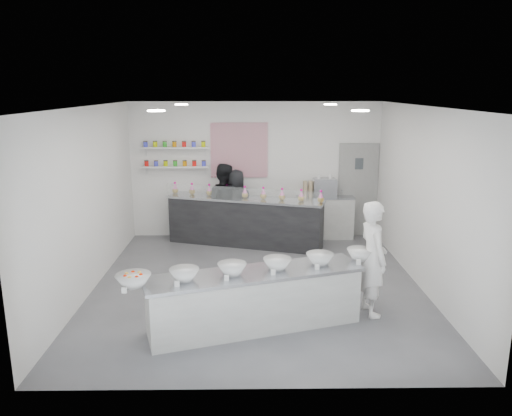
{
  "coord_description": "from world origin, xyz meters",
  "views": [
    {
      "loc": [
        -0.13,
        -7.95,
        3.29
      ],
      "look_at": [
        -0.02,
        0.4,
        1.27
      ],
      "focal_mm": 35.0,
      "sensor_mm": 36.0,
      "label": 1
    }
  ],
  "objects": [
    {
      "name": "pattern_panel",
      "position": [
        -0.35,
        2.98,
        1.95
      ],
      "size": [
        1.25,
        0.03,
        1.2
      ],
      "primitive_type": "cube",
      "color": "#A7284D",
      "rests_on": "back_wall"
    },
    {
      "name": "left_wall",
      "position": [
        -2.75,
        0.0,
        1.5
      ],
      "size": [
        0.0,
        6.0,
        6.0
      ],
      "primitive_type": "plane",
      "rotation": [
        1.57,
        0.0,
        1.57
      ],
      "color": "white",
      "rests_on": "floor"
    },
    {
      "name": "staff_right",
      "position": [
        -0.42,
        2.57,
        0.79
      ],
      "size": [
        0.83,
        0.58,
        1.59
      ],
      "primitive_type": "imported",
      "rotation": [
        0.0,
        0.0,
        3.25
      ],
      "color": "black",
      "rests_on": "floor"
    },
    {
      "name": "woman_prep",
      "position": [
        1.67,
        -1.07,
        0.86
      ],
      "size": [
        0.52,
        0.69,
        1.72
      ],
      "primitive_type": "imported",
      "rotation": [
        0.0,
        0.0,
        1.76
      ],
      "color": "white",
      "rests_on": "floor"
    },
    {
      "name": "back_door",
      "position": [
        2.3,
        2.97,
        1.05
      ],
      "size": [
        0.88,
        0.04,
        2.1
      ],
      "primitive_type": "cube",
      "color": "gray",
      "rests_on": "floor"
    },
    {
      "name": "downlight_1",
      "position": [
        1.4,
        -1.0,
        2.98
      ],
      "size": [
        0.24,
        0.24,
        0.02
      ],
      "primitive_type": "cylinder",
      "color": "white",
      "rests_on": "ceiling"
    },
    {
      "name": "cookie_bags",
      "position": [
        -0.22,
        2.28,
        1.16
      ],
      "size": [
        3.23,
        1.1,
        0.25
      ],
      "primitive_type": null,
      "rotation": [
        0.0,
        0.0,
        -0.3
      ],
      "color": "#FE71CB",
      "rests_on": "back_bar"
    },
    {
      "name": "label_cards",
      "position": [
        -0.21,
        -2.01,
        0.86
      ],
      "size": [
        3.31,
        0.04,
        0.07
      ],
      "primitive_type": null,
      "color": "white",
      "rests_on": "prep_counter"
    },
    {
      "name": "prep_bowls",
      "position": [
        -0.06,
        -1.52,
        0.91
      ],
      "size": [
        3.63,
        1.57,
        0.16
      ],
      "primitive_type": null,
      "rotation": [
        0.0,
        0.0,
        0.31
      ],
      "color": "white",
      "rests_on": "prep_counter"
    },
    {
      "name": "downlight_2",
      "position": [
        -1.4,
        1.6,
        2.98
      ],
      "size": [
        0.24,
        0.24,
        0.02
      ],
      "primitive_type": "cylinder",
      "color": "white",
      "rests_on": "ceiling"
    },
    {
      "name": "jar_shelf_upper",
      "position": [
        -1.75,
        2.9,
        2.02
      ],
      "size": [
        1.45,
        0.22,
        0.04
      ],
      "primitive_type": "cube",
      "color": "silver",
      "rests_on": "back_wall"
    },
    {
      "name": "prep_counter",
      "position": [
        -0.06,
        -1.52,
        0.41
      ],
      "size": [
        3.11,
        1.57,
        0.83
      ],
      "primitive_type": "cube",
      "rotation": [
        0.0,
        0.0,
        0.31
      ],
      "color": "#B7B7B2",
      "rests_on": "floor"
    },
    {
      "name": "back_bar",
      "position": [
        -0.22,
        2.28,
        0.52
      ],
      "size": [
        3.36,
        1.56,
        1.03
      ],
      "primitive_type": "cube",
      "rotation": [
        0.0,
        0.0,
        -0.3
      ],
      "color": "black",
      "rests_on": "floor"
    },
    {
      "name": "downlight_0",
      "position": [
        -1.4,
        -1.0,
        2.98
      ],
      "size": [
        0.24,
        0.24,
        0.02
      ],
      "primitive_type": "cylinder",
      "color": "white",
      "rests_on": "ceiling"
    },
    {
      "name": "cup_stacks",
      "position": [
        1.16,
        2.78,
        1.11
      ],
      "size": [
        0.24,
        0.24,
        0.34
      ],
      "primitive_type": null,
      "color": "tan",
      "rests_on": "espresso_ledge"
    },
    {
      "name": "downlight_3",
      "position": [
        1.4,
        1.6,
        2.98
      ],
      "size": [
        0.24,
        0.24,
        0.02
      ],
      "primitive_type": "cylinder",
      "color": "white",
      "rests_on": "ceiling"
    },
    {
      "name": "sneeze_guard",
      "position": [
        -0.31,
        2.0,
        1.17
      ],
      "size": [
        3.14,
        0.97,
        0.28
      ],
      "primitive_type": "cube",
      "rotation": [
        0.0,
        0.0,
        -0.3
      ],
      "color": "white",
      "rests_on": "back_bar"
    },
    {
      "name": "ceiling",
      "position": [
        0.0,
        0.0,
        3.0
      ],
      "size": [
        6.0,
        6.0,
        0.0
      ],
      "primitive_type": "plane",
      "rotation": [
        3.14,
        0.0,
        0.0
      ],
      "color": "white",
      "rests_on": "floor"
    },
    {
      "name": "espresso_ledge",
      "position": [
        1.55,
        2.78,
        0.47
      ],
      "size": [
        1.27,
        0.4,
        0.94
      ],
      "primitive_type": "cube",
      "color": "#B7B7B2",
      "rests_on": "floor"
    },
    {
      "name": "staff_left",
      "position": [
        -0.7,
        2.53,
        0.86
      ],
      "size": [
        0.95,
        0.8,
        1.73
      ],
      "primitive_type": "imported",
      "rotation": [
        0.0,
        0.0,
        2.95
      ],
      "color": "black",
      "rests_on": "floor"
    },
    {
      "name": "back_wall",
      "position": [
        0.0,
        3.0,
        1.5
      ],
      "size": [
        5.5,
        0.0,
        5.5
      ],
      "primitive_type": "plane",
      "rotation": [
        1.57,
        0.0,
        0.0
      ],
      "color": "white",
      "rests_on": "floor"
    },
    {
      "name": "floor",
      "position": [
        0.0,
        0.0,
        0.0
      ],
      "size": [
        6.0,
        6.0,
        0.0
      ],
      "primitive_type": "plane",
      "color": "#515156",
      "rests_on": "ground"
    },
    {
      "name": "preserve_jars",
      "position": [
        -1.75,
        2.88,
        1.88
      ],
      "size": [
        1.45,
        0.1,
        0.56
      ],
      "primitive_type": null,
      "color": "red",
      "rests_on": "jar_shelf_lower"
    },
    {
      "name": "jar_shelf_lower",
      "position": [
        -1.75,
        2.9,
        1.6
      ],
      "size": [
        1.45,
        0.22,
        0.04
      ],
      "primitive_type": "cube",
      "color": "silver",
      "rests_on": "back_wall"
    },
    {
      "name": "right_wall",
      "position": [
        2.75,
        0.0,
        1.5
      ],
      "size": [
        0.0,
        6.0,
        6.0
      ],
      "primitive_type": "plane",
      "rotation": [
        1.57,
        0.0,
        -1.57
      ],
      "color": "white",
      "rests_on": "floor"
    },
    {
      "name": "espresso_machine",
      "position": [
        1.52,
        2.78,
        1.14
      ],
      "size": [
        0.51,
        0.35,
        0.39
      ],
      "primitive_type": "cube",
      "color": "#93969E",
      "rests_on": "espresso_ledge"
    }
  ]
}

